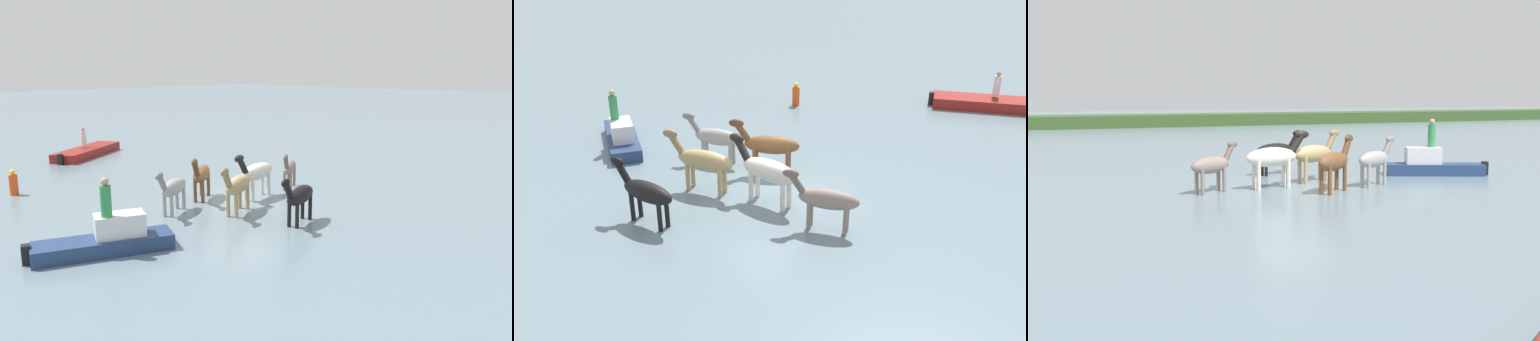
% 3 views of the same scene
% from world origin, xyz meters
% --- Properties ---
extents(ground_plane, '(204.87, 204.87, 0.00)m').
position_xyz_m(ground_plane, '(0.00, 0.00, 0.00)').
color(ground_plane, slate).
extents(horse_pinto_flank, '(2.40, 0.97, 1.86)m').
position_xyz_m(horse_pinto_flank, '(0.94, 4.00, 1.02)').
color(horse_pinto_flank, black).
rests_on(horse_pinto_flank, ground_plane).
extents(horse_mid_herd, '(2.24, 1.84, 1.96)m').
position_xyz_m(horse_mid_herd, '(1.14, -1.06, 1.08)').
color(horse_mid_herd, brown).
rests_on(horse_mid_herd, ground_plane).
extents(horse_dark_mare, '(2.69, 0.96, 2.07)m').
position_xyz_m(horse_dark_mare, '(-0.52, 0.55, 1.14)').
color(horse_dark_mare, silver).
rests_on(horse_dark_mare, ground_plane).
extents(horse_lead, '(2.14, 1.44, 1.76)m').
position_xyz_m(horse_lead, '(-2.86, 0.43, 0.97)').
color(horse_lead, gray).
rests_on(horse_lead, ground_plane).
extents(horse_gray_outer, '(2.23, 1.40, 1.82)m').
position_xyz_m(horse_gray_outer, '(3.21, -0.28, 1.00)').
color(horse_gray_outer, '#9E9993').
rests_on(horse_gray_outer, ground_plane).
extents(horse_chestnut_trailing, '(2.51, 1.41, 2.00)m').
position_xyz_m(horse_chestnut_trailing, '(1.56, 1.50, 1.10)').
color(horse_chestnut_trailing, tan).
rests_on(horse_chestnut_trailing, ground_plane).
extents(boat_skiff_near, '(4.21, 2.64, 1.32)m').
position_xyz_m(boat_skiff_near, '(7.07, 1.52, 0.31)').
color(boat_skiff_near, navy).
rests_on(boat_skiff_near, ground_plane).
extents(boat_launch_far, '(5.64, 4.36, 0.77)m').
position_xyz_m(boat_launch_far, '(-0.68, -14.16, 0.19)').
color(boat_launch_far, maroon).
rests_on(boat_launch_far, ground_plane).
extents(person_boatman_standing, '(0.32, 0.32, 1.19)m').
position_xyz_m(person_boatman_standing, '(7.11, 1.69, 1.72)').
color(person_boatman_standing, '#338C4C').
rests_on(person_boatman_standing, boat_skiff_near).
extents(person_watcher_seated, '(0.32, 0.32, 1.19)m').
position_xyz_m(person_watcher_seated, '(-0.61, -14.39, 1.17)').
color(person_watcher_seated, silver).
rests_on(person_watcher_seated, boat_launch_far).
extents(buoy_channel_marker, '(0.36, 0.36, 1.14)m').
position_xyz_m(buoy_channel_marker, '(6.27, -7.57, 0.51)').
color(buoy_channel_marker, '#E54C19').
rests_on(buoy_channel_marker, ground_plane).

